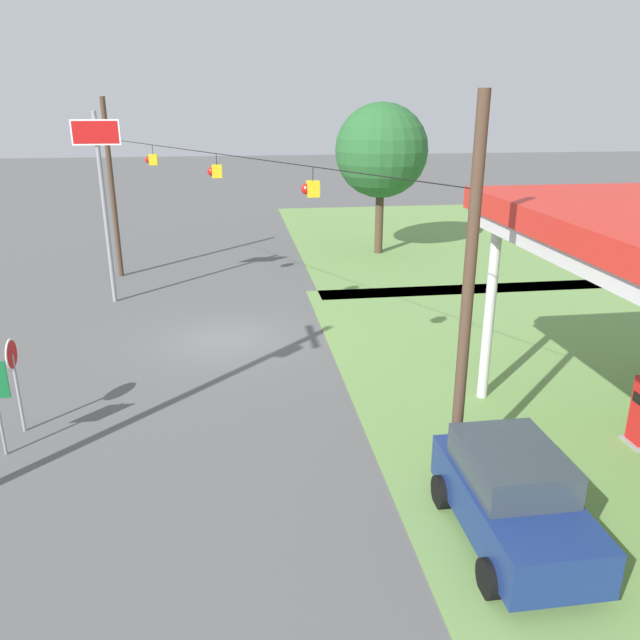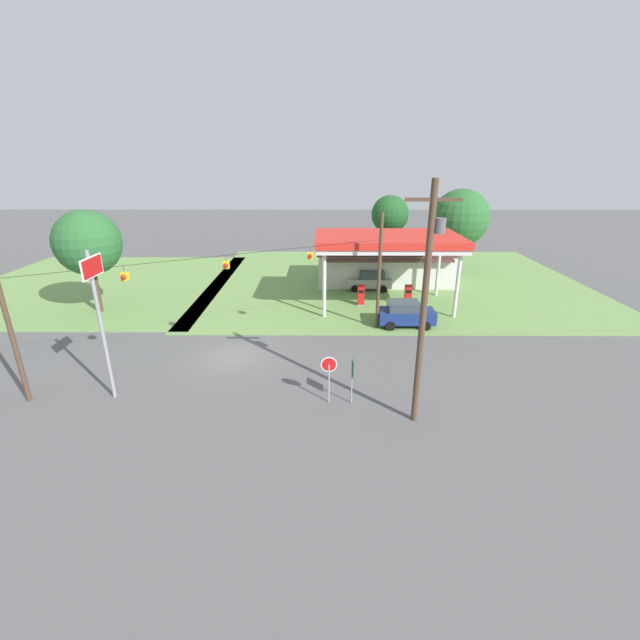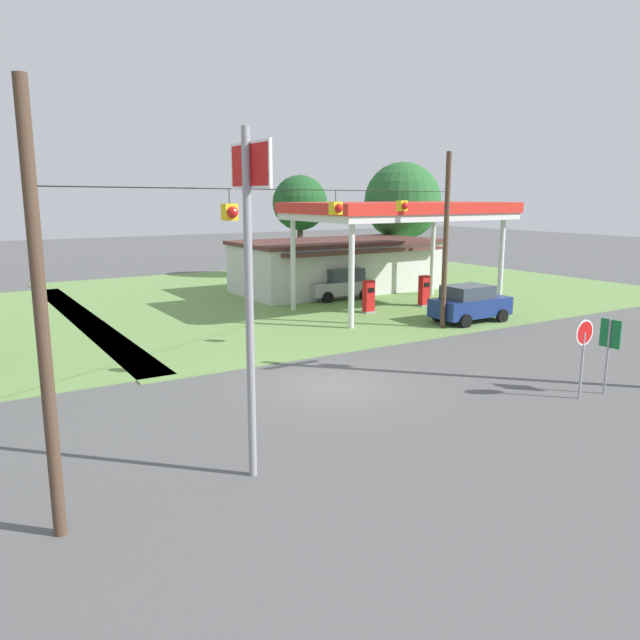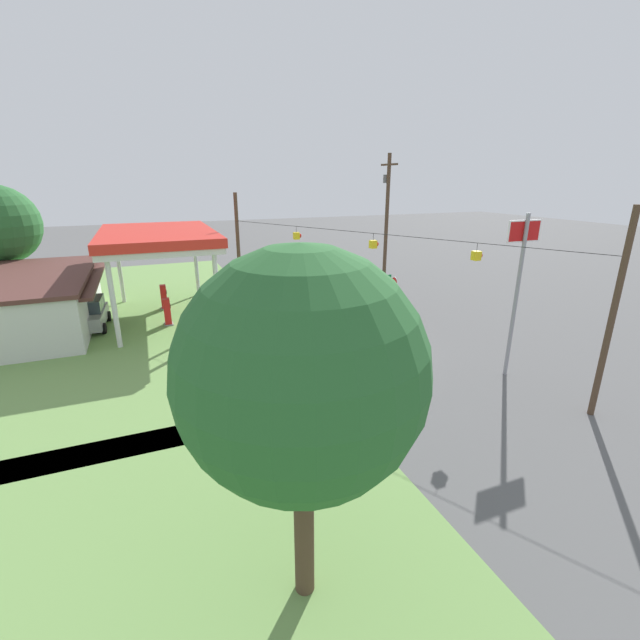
{
  "view_description": "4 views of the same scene",
  "coord_description": "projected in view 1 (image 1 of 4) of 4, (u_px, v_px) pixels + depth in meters",
  "views": [
    {
      "loc": [
        20.72,
        0.41,
        7.91
      ],
      "look_at": [
        4.55,
        2.7,
        2.18
      ],
      "focal_mm": 35.0,
      "sensor_mm": 36.0,
      "label": 1
    },
    {
      "loc": [
        5.44,
        -23.67,
        11.48
      ],
      "look_at": [
        5.3,
        1.97,
        1.73
      ],
      "focal_mm": 24.0,
      "sensor_mm": 36.0,
      "label": 2
    },
    {
      "loc": [
        -10.82,
        -16.58,
        6.21
      ],
      "look_at": [
        1.77,
        3.79,
        1.4
      ],
      "focal_mm": 35.0,
      "sensor_mm": 36.0,
      "label": 3
    },
    {
      "loc": [
        -19.22,
        10.81,
        8.99
      ],
      "look_at": [
        2.3,
        1.98,
        1.28
      ],
      "focal_mm": 24.0,
      "sensor_mm": 36.0,
      "label": 4
    }
  ],
  "objects": [
    {
      "name": "ground_plane",
      "position": [
        226.0,
        340.0,
        21.93
      ],
      "size": [
        160.0,
        160.0,
        0.0
      ],
      "primitive_type": "plane",
      "color": "#565656"
    },
    {
      "name": "stop_sign_overhead",
      "position": [
        101.0,
        176.0,
        24.43
      ],
      "size": [
        0.22,
        1.83,
        7.59
      ],
      "color": "gray",
      "rests_on": "ground"
    },
    {
      "name": "tree_west_verge",
      "position": [
        381.0,
        151.0,
        32.65
      ],
      "size": [
        4.88,
        4.88,
        7.95
      ],
      "color": "#4C3828",
      "rests_on": "ground"
    },
    {
      "name": "car_at_pumps_front",
      "position": [
        512.0,
        496.0,
        11.62
      ],
      "size": [
        4.03,
        2.12,
        1.87
      ],
      "rotation": [
        0.0,
        0.0,
        0.0
      ],
      "color": "navy",
      "rests_on": "ground"
    },
    {
      "name": "grass_verge_opposite_corner",
      "position": [
        484.0,
        235.0,
        38.99
      ],
      "size": [
        24.0,
        24.0,
        0.04
      ],
      "primitive_type": "cube",
      "color": "#6B934C",
      "rests_on": "ground"
    },
    {
      "name": "stop_sign_roadside",
      "position": [
        13.0,
        365.0,
        15.26
      ],
      "size": [
        0.8,
        0.08,
        2.5
      ],
      "rotation": [
        0.0,
        0.0,
        3.14
      ],
      "color": "#99999E",
      "rests_on": "ground"
    },
    {
      "name": "signal_span_gantry",
      "position": [
        219.0,
        215.0,
        20.47
      ],
      "size": [
        18.96,
        10.24,
        8.15
      ],
      "color": "#4C3828",
      "rests_on": "ground"
    }
  ]
}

